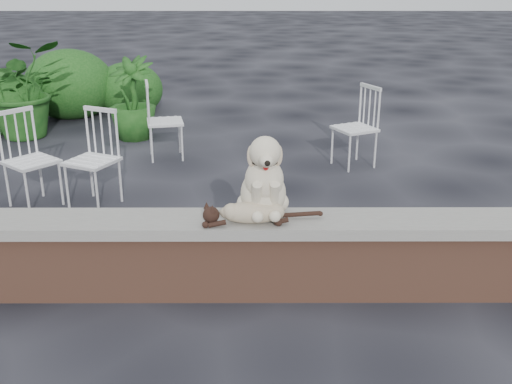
{
  "coord_description": "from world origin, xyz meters",
  "views": [
    {
      "loc": [
        0.04,
        -3.77,
        2.2
      ],
      "look_at": [
        0.05,
        0.2,
        0.7
      ],
      "focal_mm": 41.77,
      "sensor_mm": 36.0,
      "label": 1
    }
  ],
  "objects_px": {
    "chair_d": "(355,127)",
    "potted_plant_b": "(132,98)",
    "chair_b": "(92,159)",
    "chair_e": "(165,120)",
    "potted_plant_a": "(24,89)",
    "chair_a": "(31,160)",
    "dog": "(263,173)",
    "cat": "(252,211)"
  },
  "relations": [
    {
      "from": "chair_d",
      "to": "potted_plant_b",
      "type": "height_order",
      "value": "potted_plant_b"
    },
    {
      "from": "chair_b",
      "to": "chair_e",
      "type": "xyz_separation_m",
      "value": [
        0.49,
        1.57,
        0.0
      ]
    },
    {
      "from": "chair_e",
      "to": "chair_b",
      "type": "bearing_deg",
      "value": 151.25
    },
    {
      "from": "chair_d",
      "to": "potted_plant_a",
      "type": "relative_size",
      "value": 0.71
    },
    {
      "from": "chair_a",
      "to": "chair_e",
      "type": "xyz_separation_m",
      "value": [
        1.07,
        1.58,
        0.0
      ]
    },
    {
      "from": "potted_plant_a",
      "to": "chair_e",
      "type": "bearing_deg",
      "value": -26.06
    },
    {
      "from": "potted_plant_a",
      "to": "dog",
      "type": "bearing_deg",
      "value": -52.71
    },
    {
      "from": "dog",
      "to": "potted_plant_b",
      "type": "relative_size",
      "value": 0.55
    },
    {
      "from": "dog",
      "to": "potted_plant_b",
      "type": "height_order",
      "value": "dog"
    },
    {
      "from": "chair_e",
      "to": "potted_plant_a",
      "type": "bearing_deg",
      "value": 52.45
    },
    {
      "from": "potted_plant_a",
      "to": "potted_plant_b",
      "type": "distance_m",
      "value": 1.49
    },
    {
      "from": "dog",
      "to": "chair_d",
      "type": "bearing_deg",
      "value": 64.77
    },
    {
      "from": "dog",
      "to": "potted_plant_b",
      "type": "distance_m",
      "value": 4.43
    },
    {
      "from": "cat",
      "to": "potted_plant_b",
      "type": "relative_size",
      "value": 0.88
    },
    {
      "from": "chair_a",
      "to": "cat",
      "type": "bearing_deg",
      "value": -89.28
    },
    {
      "from": "chair_b",
      "to": "potted_plant_b",
      "type": "height_order",
      "value": "potted_plant_b"
    },
    {
      "from": "chair_e",
      "to": "potted_plant_b",
      "type": "distance_m",
      "value": 1.05
    },
    {
      "from": "chair_a",
      "to": "chair_d",
      "type": "xyz_separation_m",
      "value": [
        3.31,
        1.25,
        0.0
      ]
    },
    {
      "from": "chair_d",
      "to": "chair_e",
      "type": "bearing_deg",
      "value": -124.17
    },
    {
      "from": "chair_d",
      "to": "potted_plant_b",
      "type": "distance_m",
      "value": 3.06
    },
    {
      "from": "chair_b",
      "to": "chair_d",
      "type": "relative_size",
      "value": 1.0
    },
    {
      "from": "chair_a",
      "to": "chair_b",
      "type": "height_order",
      "value": "same"
    },
    {
      "from": "potted_plant_a",
      "to": "potted_plant_b",
      "type": "height_order",
      "value": "potted_plant_a"
    },
    {
      "from": "chair_a",
      "to": "chair_d",
      "type": "height_order",
      "value": "same"
    },
    {
      "from": "chair_d",
      "to": "chair_e",
      "type": "xyz_separation_m",
      "value": [
        -2.25,
        0.33,
        0.0
      ]
    },
    {
      "from": "chair_b",
      "to": "potted_plant_a",
      "type": "xyz_separation_m",
      "value": [
        -1.56,
        2.57,
        0.2
      ]
    },
    {
      "from": "chair_a",
      "to": "chair_b",
      "type": "distance_m",
      "value": 0.58
    },
    {
      "from": "chair_b",
      "to": "chair_e",
      "type": "distance_m",
      "value": 1.64
    },
    {
      "from": "chair_e",
      "to": "potted_plant_b",
      "type": "xyz_separation_m",
      "value": [
        -0.56,
        0.89,
        0.08
      ]
    },
    {
      "from": "chair_e",
      "to": "dog",
      "type": "bearing_deg",
      "value": -171.73
    },
    {
      "from": "cat",
      "to": "potted_plant_b",
      "type": "distance_m",
      "value": 4.53
    },
    {
      "from": "potted_plant_b",
      "to": "chair_d",
      "type": "bearing_deg",
      "value": -23.44
    },
    {
      "from": "potted_plant_b",
      "to": "chair_b",
      "type": "bearing_deg",
      "value": -88.25
    },
    {
      "from": "dog",
      "to": "chair_a",
      "type": "distance_m",
      "value": 2.76
    },
    {
      "from": "chair_d",
      "to": "potted_plant_a",
      "type": "xyz_separation_m",
      "value": [
        -4.29,
        1.33,
        0.2
      ]
    },
    {
      "from": "cat",
      "to": "chair_e",
      "type": "relative_size",
      "value": 1.04
    },
    {
      "from": "chair_d",
      "to": "chair_b",
      "type": "bearing_deg",
      "value": -91.46
    },
    {
      "from": "cat",
      "to": "potted_plant_a",
      "type": "height_order",
      "value": "potted_plant_a"
    },
    {
      "from": "cat",
      "to": "chair_b",
      "type": "bearing_deg",
      "value": 127.08
    },
    {
      "from": "chair_d",
      "to": "chair_a",
      "type": "bearing_deg",
      "value": -95.13
    },
    {
      "from": "potted_plant_a",
      "to": "chair_d",
      "type": "bearing_deg",
      "value": -17.22
    },
    {
      "from": "potted_plant_b",
      "to": "cat",
      "type": "bearing_deg",
      "value": -68.95
    }
  ]
}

